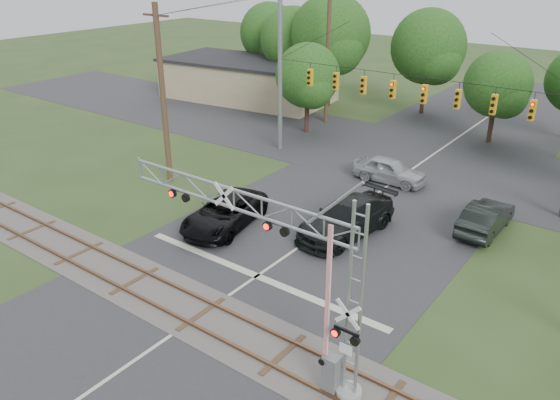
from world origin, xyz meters
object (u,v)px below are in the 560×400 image
Objects in this scene: traffic_signal_span at (422,91)px; sedan_silver at (390,170)px; commercial_building at (248,79)px; pickup_black at (225,213)px; car_dark at (347,218)px; crossing_gantry at (276,256)px.

traffic_signal_span reaches higher than sedan_silver.
traffic_signal_span reaches higher than commercial_building.
pickup_black is (-5.25, -11.70, -4.92)m from traffic_signal_span.
commercial_building is at bearing 146.52° from car_dark.
traffic_signal_span is at bearing 55.10° from pickup_black.
car_dark is at bearing 106.50° from crossing_gantry.
crossing_gantry reaches higher than commercial_building.
crossing_gantry is 38.12m from commercial_building.
car_dark is 0.36× the size of commercial_building.
crossing_gantry is 1.60× the size of car_dark.
pickup_black is 27.62m from commercial_building.
pickup_black is at bearing -144.01° from car_dark.
car_dark is (-2.87, 9.70, -3.34)m from crossing_gantry.
sedan_silver is 0.27× the size of commercial_building.
commercial_building reaches higher than car_dark.
sedan_silver is at bearing 58.27° from pickup_black.
traffic_signal_span is 4.22× the size of sedan_silver.
crossing_gantry reaches higher than sedan_silver.
car_dark is at bearing 18.21° from pickup_black.
sedan_silver is 23.68m from commercial_building.
sedan_silver is (4.10, 10.69, -0.00)m from pickup_black.
pickup_black is 11.45m from sedan_silver.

